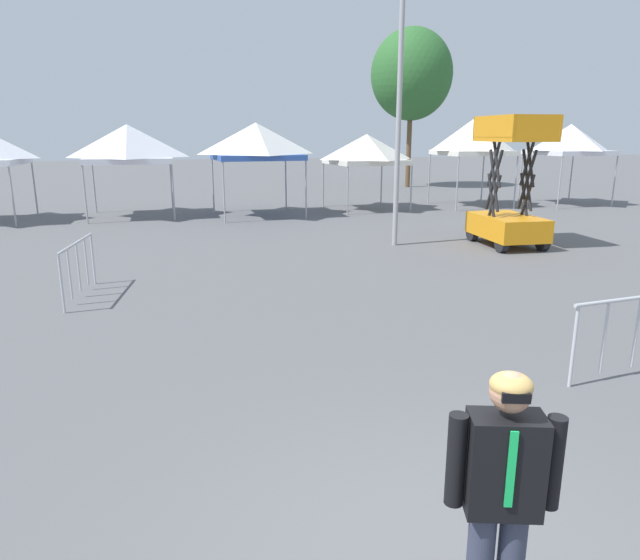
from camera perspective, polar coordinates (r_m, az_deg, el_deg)
The scene contains 11 objects.
canopy_tent_center at distance 22.58m, azimuth -18.74°, elevation 12.85°, with size 3.11×3.11×3.38m.
canopy_tent_far_left at distance 21.81m, azimuth -6.43°, elevation 13.70°, with size 3.25×3.25×3.44m.
canopy_tent_left_of_center at distance 23.63m, azimuth 4.70°, elevation 12.96°, with size 3.08×3.08×3.03m.
canopy_tent_behind_right at distance 25.44m, azimuth 15.19°, elevation 13.72°, with size 2.82×2.82×3.67m.
canopy_tent_behind_center at distance 27.53m, azimuth 23.84°, elevation 12.79°, with size 2.88×2.88×3.45m.
scissor_lift at distance 16.56m, azimuth 18.43°, elevation 7.03°, with size 1.56×2.40×3.50m.
person_foreground at distance 3.62m, azimuth 17.78°, elevation -19.72°, with size 0.62×0.36×1.78m.
light_pole_near_lift at distance 15.88m, azimuth 8.03°, elevation 18.96°, with size 0.36×0.36×7.52m.
tree_behind_tents_left at distance 34.34m, azimuth 9.19°, elevation 19.71°, with size 4.58×4.58×8.81m.
crowd_barrier_mid_lot at distance 8.22m, azimuth 29.33°, elevation -3.52°, with size 2.10×0.23×1.08m.
crowd_barrier_by_lift at distance 11.60m, azimuth -23.21°, elevation 1.97°, with size 0.37×2.08×1.08m.
Camera 1 is at (-1.76, -2.95, 3.03)m, focal length 31.83 mm.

